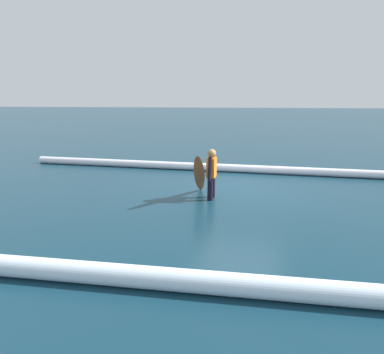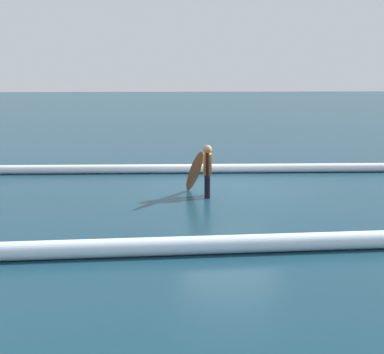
% 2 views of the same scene
% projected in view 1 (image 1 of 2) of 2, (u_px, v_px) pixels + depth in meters
% --- Properties ---
extents(ground_plane, '(198.79, 198.79, 0.00)m').
position_uv_depth(ground_plane, '(240.00, 190.00, 9.60)').
color(ground_plane, '#113242').
extents(surfer, '(0.23, 0.63, 1.29)m').
position_uv_depth(surfer, '(212.00, 172.00, 8.63)').
color(surfer, black).
rests_on(surfer, ground_plane).
extents(surfboard, '(0.46, 1.69, 1.28)m').
position_uv_depth(surfboard, '(199.00, 175.00, 8.73)').
color(surfboard, '#E55926').
rests_on(surfboard, ground_plane).
extents(wave_crest_foreground, '(20.72, 1.11, 0.27)m').
position_uv_depth(wave_crest_foreground, '(311.00, 172.00, 11.42)').
color(wave_crest_foreground, white).
rests_on(wave_crest_foreground, ground_plane).
extents(wave_crest_midground, '(14.15, 0.69, 0.31)m').
position_uv_depth(wave_crest_midground, '(19.00, 267.00, 4.89)').
color(wave_crest_midground, white).
rests_on(wave_crest_midground, ground_plane).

